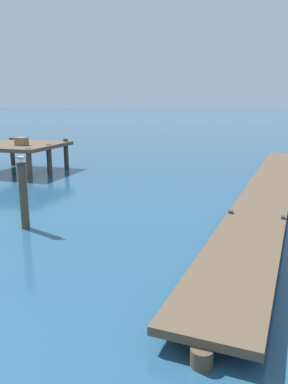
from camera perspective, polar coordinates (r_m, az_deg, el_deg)
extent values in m
cube|color=brown|center=(17.19, 17.95, 0.55)|extent=(2.45, 23.36, 0.16)
cylinder|color=#4C3D2D|center=(6.48, 8.52, -22.96)|extent=(0.36, 0.36, 0.29)
cylinder|color=#4C3D2D|center=(10.56, 14.69, -8.38)|extent=(0.36, 0.36, 0.29)
cylinder|color=#4C3D2D|center=(14.98, 17.15, -2.10)|extent=(0.36, 0.36, 0.29)
cylinder|color=#4C3D2D|center=(19.52, 18.47, 1.30)|extent=(0.36, 0.36, 0.29)
cylinder|color=#4C3D2D|center=(24.10, 19.29, 3.41)|extent=(0.36, 0.36, 0.29)
cylinder|color=#4C3D2D|center=(28.71, 19.84, 4.84)|extent=(0.36, 0.36, 0.29)
cube|color=#333338|center=(12.75, 12.67, -2.87)|extent=(0.13, 0.20, 0.08)
cube|color=#333338|center=(12.60, 19.86, -3.54)|extent=(0.13, 0.20, 0.08)
cube|color=brown|center=(23.20, -17.98, 6.54)|extent=(4.74, 4.77, 0.20)
cylinder|color=#4C3D2D|center=(20.63, -16.59, 3.95)|extent=(0.28, 0.28, 1.63)
cylinder|color=#4C3D2D|center=(25.94, -18.88, 5.70)|extent=(0.28, 0.28, 1.72)
cylinder|color=#4C3D2D|center=(23.87, -11.42, 5.61)|extent=(0.28, 0.28, 1.78)
cylinder|color=#4C3D2D|center=(22.23, -13.82, 4.76)|extent=(0.28, 0.28, 1.64)
cube|color=olive|center=(22.22, -17.63, 7.13)|extent=(0.62, 0.51, 0.44)
cylinder|color=#4C3D2D|center=(12.70, -17.35, -0.55)|extent=(0.26, 0.26, 2.12)
cylinder|color=#28282D|center=(12.50, -17.67, 4.04)|extent=(0.30, 0.30, 0.06)
cylinder|color=gold|center=(12.52, -17.64, 4.35)|extent=(0.01, 0.01, 0.07)
cylinder|color=gold|center=(12.47, -17.74, 4.32)|extent=(0.01, 0.01, 0.07)
ellipsoid|color=white|center=(12.48, -17.73, 4.81)|extent=(0.30, 0.17, 0.13)
ellipsoid|color=silver|center=(12.54, -17.70, 4.90)|extent=(0.24, 0.08, 0.09)
ellipsoid|color=#383838|center=(12.58, -18.16, 4.87)|extent=(0.07, 0.04, 0.04)
ellipsoid|color=silver|center=(12.44, -17.92, 4.82)|extent=(0.24, 0.08, 0.09)
ellipsoid|color=#383838|center=(12.49, -18.36, 4.80)|extent=(0.07, 0.04, 0.04)
cone|color=white|center=(12.55, -18.34, 4.81)|extent=(0.09, 0.08, 0.07)
sphere|color=white|center=(12.42, -17.28, 5.20)|extent=(0.08, 0.08, 0.08)
cone|color=gold|center=(12.40, -17.07, 5.18)|extent=(0.05, 0.03, 0.02)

